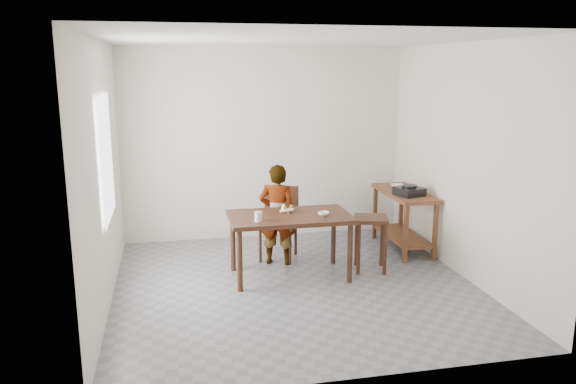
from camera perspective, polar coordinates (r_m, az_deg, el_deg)
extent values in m
cube|color=slate|center=(6.45, 0.75, -9.64)|extent=(4.00, 4.00, 0.04)
cube|color=white|center=(5.98, 0.83, 15.45)|extent=(4.00, 4.00, 0.04)
cube|color=silver|center=(8.03, -2.41, 4.90)|extent=(4.00, 0.04, 2.70)
cube|color=silver|center=(4.17, 6.93, -2.38)|extent=(4.00, 0.04, 2.70)
cube|color=silver|center=(5.96, -18.51, 1.59)|extent=(0.04, 4.00, 2.70)
cube|color=silver|center=(6.80, 17.65, 2.93)|extent=(0.04, 4.00, 2.70)
cube|color=silver|center=(6.13, -17.94, 3.33)|extent=(0.02, 1.10, 1.30)
imported|color=white|center=(6.95, -1.08, -2.32)|extent=(0.54, 0.45, 1.27)
cylinder|color=silver|center=(6.22, -3.03, -2.51)|extent=(0.10, 0.10, 0.11)
imported|color=white|center=(6.47, 3.60, -2.21)|extent=(0.16, 0.16, 0.04)
imported|color=white|center=(7.80, 11.14, 0.55)|extent=(0.25, 0.25, 0.05)
cube|color=black|center=(7.41, 12.21, 0.07)|extent=(0.39, 0.39, 0.10)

